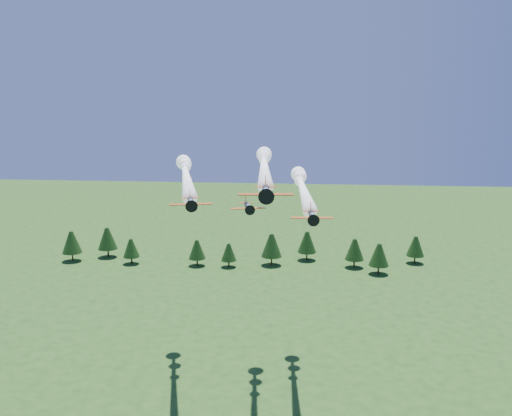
# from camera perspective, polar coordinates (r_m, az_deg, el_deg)

# --- Properties ---
(plane_lead) EXTENTS (10.65, 57.41, 3.70)m
(plane_lead) POSITION_cam_1_polar(r_m,az_deg,el_deg) (117.51, 0.81, 4.32)
(plane_lead) COLOR black
(plane_lead) RESTS_ON ground
(plane_left) EXTENTS (17.87, 56.70, 3.70)m
(plane_left) POSITION_cam_1_polar(r_m,az_deg,el_deg) (125.35, -7.04, 3.39)
(plane_left) COLOR black
(plane_left) RESTS_ON ground
(plane_right) EXTENTS (8.74, 52.76, 3.70)m
(plane_right) POSITION_cam_1_polar(r_m,az_deg,el_deg) (125.16, 4.64, 2.13)
(plane_right) COLOR black
(plane_right) RESTS_ON ground
(plane_slot) EXTENTS (6.52, 7.18, 2.28)m
(plane_slot) POSITION_cam_1_polar(r_m,az_deg,el_deg) (102.63, -0.83, 0.16)
(plane_slot) COLOR black
(plane_slot) RESTS_ON ground
(treeline) EXTENTS (175.97, 21.67, 11.95)m
(treeline) POSITION_cam_1_polar(r_m,az_deg,el_deg) (212.10, 0.34, -3.86)
(treeline) COLOR #382314
(treeline) RESTS_ON ground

